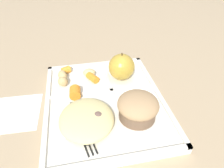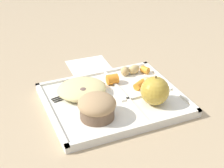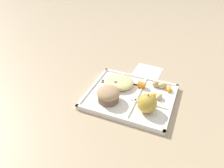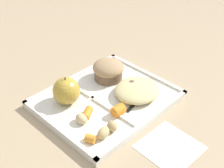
{
  "view_description": "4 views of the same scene",
  "coord_description": "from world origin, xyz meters",
  "px_view_note": "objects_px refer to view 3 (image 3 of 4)",
  "views": [
    {
      "loc": [
        0.37,
        -0.05,
        0.35
      ],
      "look_at": [
        -0.01,
        0.02,
        0.06
      ],
      "focal_mm": 32.46,
      "sensor_mm": 36.0,
      "label": 1
    },
    {
      "loc": [
        0.3,
        0.68,
        0.49
      ],
      "look_at": [
        0.02,
        0.04,
        0.08
      ],
      "focal_mm": 55.2,
      "sensor_mm": 36.0,
      "label": 2
    },
    {
      "loc": [
        -0.19,
        0.65,
        0.57
      ],
      "look_at": [
        0.06,
        0.04,
        0.08
      ],
      "focal_mm": 34.78,
      "sensor_mm": 36.0,
      "label": 3
    },
    {
      "loc": [
        -0.46,
        -0.47,
        0.54
      ],
      "look_at": [
        0.01,
        -0.01,
        0.06
      ],
      "focal_mm": 50.24,
      "sensor_mm": 36.0,
      "label": 4
    }
  ],
  "objects_px": {
    "lunch_tray": "(130,97)",
    "green_apple": "(147,103)",
    "plastic_fork": "(117,83)",
    "bran_muffin": "(108,95)"
  },
  "relations": [
    {
      "from": "green_apple",
      "to": "bran_muffin",
      "type": "distance_m",
      "value": 0.15
    },
    {
      "from": "green_apple",
      "to": "bran_muffin",
      "type": "relative_size",
      "value": 0.87
    },
    {
      "from": "plastic_fork",
      "to": "green_apple",
      "type": "bearing_deg",
      "value": 143.32
    },
    {
      "from": "green_apple",
      "to": "plastic_fork",
      "type": "relative_size",
      "value": 0.5
    },
    {
      "from": "lunch_tray",
      "to": "plastic_fork",
      "type": "xyz_separation_m",
      "value": [
        0.08,
        -0.06,
        0.01
      ]
    },
    {
      "from": "green_apple",
      "to": "plastic_fork",
      "type": "distance_m",
      "value": 0.21
    },
    {
      "from": "green_apple",
      "to": "plastic_fork",
      "type": "xyz_separation_m",
      "value": [
        0.16,
        -0.12,
        -0.03
      ]
    },
    {
      "from": "lunch_tray",
      "to": "plastic_fork",
      "type": "distance_m",
      "value": 0.1
    },
    {
      "from": "green_apple",
      "to": "plastic_fork",
      "type": "height_order",
      "value": "green_apple"
    },
    {
      "from": "lunch_tray",
      "to": "green_apple",
      "type": "distance_m",
      "value": 0.11
    }
  ]
}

